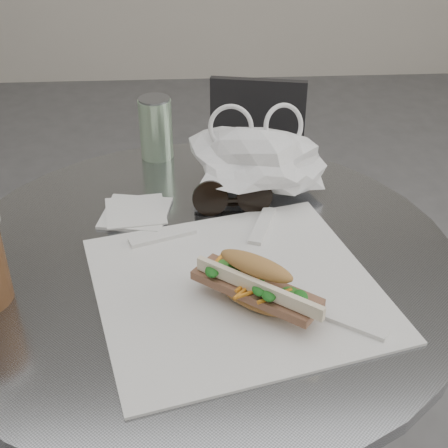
{
  "coord_description": "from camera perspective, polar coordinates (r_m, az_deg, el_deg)",
  "views": [
    {
      "loc": [
        -0.01,
        -0.54,
        1.28
      ],
      "look_at": [
        0.03,
        0.2,
        0.79
      ],
      "focal_mm": 50.0,
      "sensor_mm": 36.0,
      "label": 1
    }
  ],
  "objects": [
    {
      "name": "cafe_table",
      "position": [
        1.1,
        -1.86,
        -14.51
      ],
      "size": [
        0.76,
        0.76,
        0.74
      ],
      "color": "slate",
      "rests_on": "ground"
    },
    {
      "name": "chair_far",
      "position": [
        1.85,
        2.47,
        1.0
      ],
      "size": [
        0.35,
        0.38,
        0.66
      ],
      "rotation": [
        0.0,
        0.0,
        2.94
      ],
      "color": "#313134",
      "rests_on": "ground"
    },
    {
      "name": "sandwich_paper",
      "position": [
        0.85,
        1.15,
        -5.8
      ],
      "size": [
        0.45,
        0.43,
        0.0
      ],
      "primitive_type": "cube",
      "rotation": [
        0.0,
        0.0,
        0.25
      ],
      "color": "white",
      "rests_on": "cafe_table"
    },
    {
      "name": "banh_mi",
      "position": [
        0.8,
        2.93,
        -5.51
      ],
      "size": [
        0.21,
        0.2,
        0.07
      ],
      "rotation": [
        0.0,
        0.0,
        -0.66
      ],
      "color": "#B98846",
      "rests_on": "sandwich_paper"
    },
    {
      "name": "sunglasses",
      "position": [
        1.01,
        0.76,
        2.26
      ],
      "size": [
        0.13,
        0.03,
        0.06
      ],
      "rotation": [
        0.0,
        0.0,
        0.03
      ],
      "color": "black",
      "rests_on": "cafe_table"
    },
    {
      "name": "plastic_bag",
      "position": [
        1.05,
        3.08,
        5.61
      ],
      "size": [
        0.23,
        0.19,
        0.11
      ],
      "primitive_type": null,
      "rotation": [
        0.0,
        0.0,
        0.1
      ],
      "color": "white",
      "rests_on": "cafe_table"
    },
    {
      "name": "napkin_stack",
      "position": [
        1.02,
        -8.08,
        1.06
      ],
      "size": [
        0.12,
        0.12,
        0.01
      ],
      "color": "white",
      "rests_on": "cafe_table"
    },
    {
      "name": "drink_can",
      "position": [
        1.17,
        -6.25,
        8.73
      ],
      "size": [
        0.06,
        0.06,
        0.12
      ],
      "color": "#609E5C",
      "rests_on": "cafe_table"
    }
  ]
}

